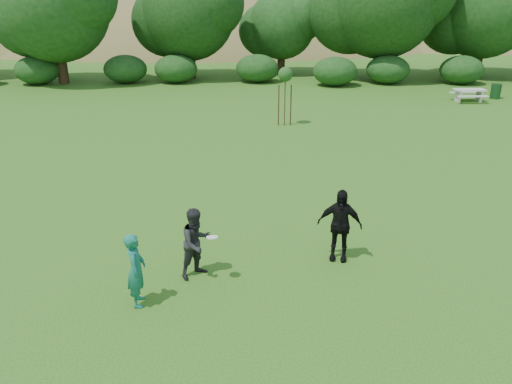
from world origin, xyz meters
TOP-DOWN VIEW (x-y plane):
  - ground at (0.00, 0.00)m, footprint 120.00×120.00m
  - player_teal at (-2.64, -0.58)m, footprint 0.45×0.64m
  - player_grey at (-1.46, 0.55)m, footprint 1.05×1.02m
  - player_black at (1.99, 1.20)m, footprint 1.17×0.72m
  - trash_can_near at (15.45, 20.60)m, footprint 0.60×0.60m
  - frisbee at (-1.08, 0.23)m, footprint 0.27×0.27m
  - sapling at (1.82, 14.50)m, footprint 0.70×0.70m
  - picnic_table at (13.37, 19.69)m, footprint 1.80×1.48m
  - hillside at (-0.56, 68.45)m, footprint 150.00×72.00m
  - tree_row at (3.23, 28.68)m, footprint 53.92×10.38m

SIDE VIEW (x-z plane):
  - hillside at x=-0.56m, z-range -37.97..14.03m
  - ground at x=0.00m, z-range 0.00..0.00m
  - trash_can_near at x=15.45m, z-range 0.00..0.90m
  - picnic_table at x=13.37m, z-range 0.14..0.90m
  - player_teal at x=-2.64m, z-range 0.00..1.66m
  - player_grey at x=-1.46m, z-range 0.00..1.70m
  - player_black at x=1.99m, z-range 0.00..1.86m
  - frisbee at x=-1.08m, z-range 1.11..1.19m
  - sapling at x=1.82m, z-range 0.99..3.84m
  - tree_row at x=3.23m, z-range 0.06..9.69m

